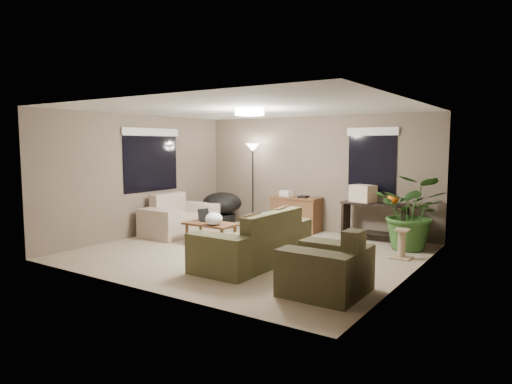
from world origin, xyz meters
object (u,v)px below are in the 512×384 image
Objects in this scene: loveseat at (179,220)px; console_table at (374,219)px; armchair at (327,270)px; floor_lamp at (253,157)px; houseplant at (412,221)px; cat_scratching_post at (402,246)px; papasan_chair at (222,207)px; coffee_table at (211,226)px; main_sofa at (256,245)px; desk at (296,214)px.

loveseat is 1.23× the size of console_table.
floor_lamp is at bearing 135.16° from armchair.
armchair is at bearing -94.54° from houseplant.
loveseat is at bearing -173.51° from cat_scratching_post.
papasan_chair is at bearing 143.36° from armchair.
loveseat is at bearing 160.54° from coffee_table.
console_table is 0.93m from houseplant.
papasan_chair is at bearing 137.38° from main_sofa.
loveseat reaches higher than papasan_chair.
console_table is at bearing 154.42° from houseplant.
coffee_table is at bearing -77.32° from floor_lamp.
papasan_chair is (-2.44, 2.25, 0.17)m from main_sofa.
main_sofa reaches higher than desk.
console_table is (1.77, -0.03, 0.06)m from desk.
main_sofa is 2.00× the size of desk.
armchair reaches higher than cat_scratching_post.
coffee_table is (-1.44, 0.62, 0.06)m from main_sofa.
armchair is 3.32m from coffee_table.
loveseat reaches higher than desk.
desk reaches higher than cat_scratching_post.
desk is 1.01× the size of papasan_chair.
houseplant reaches higher than papasan_chair.
loveseat is 2.54m from desk.
coffee_table is 3.69m from houseplant.
loveseat is 1.47× the size of papasan_chair.
main_sofa is 1.38× the size of loveseat.
floor_lamp reaches higher than console_table.
main_sofa is 1.15× the size of floor_lamp.
main_sofa is 2.97m from houseplant.
papasan_chair is (-4.02, 2.99, 0.17)m from armchair.
console_table is 3.46m from papasan_chair.
desk is 2.20× the size of cat_scratching_post.
main_sofa is at bearing -109.89° from console_table.
houseplant is (1.82, 2.33, 0.24)m from main_sofa.
coffee_table is 2.00× the size of cat_scratching_post.
loveseat is 1.23m from papasan_chair.
main_sofa is 1.69× the size of console_table.
loveseat is at bearing -137.87° from desk.
main_sofa is 2.90m from console_table.
papasan_chair reaches higher than console_table.
main_sofa is at bearing -74.11° from desk.
main_sofa is 1.62× the size of houseplant.
loveseat reaches higher than console_table.
armchair is 1.00× the size of coffee_table.
armchair is at bearing -55.99° from desk.
main_sofa is 4.40× the size of cat_scratching_post.
cat_scratching_post is (2.65, -1.19, -0.16)m from desk.
armchair is 5.11m from floor_lamp.
coffee_table is at bearing 155.69° from armchair.
papasan_chair is at bearing -136.95° from floor_lamp.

